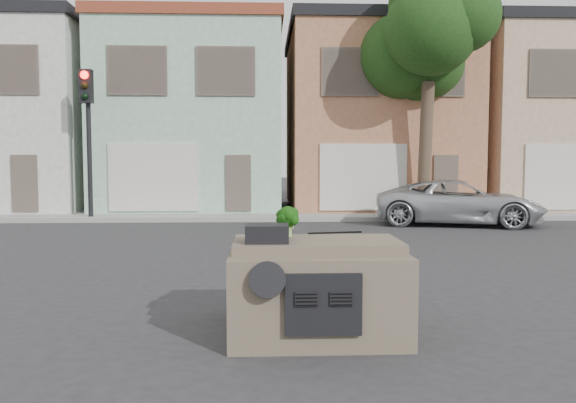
{
  "coord_description": "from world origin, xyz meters",
  "views": [
    {
      "loc": [
        -0.6,
        -9.6,
        2.03
      ],
      "look_at": [
        -0.18,
        0.5,
        1.3
      ],
      "focal_mm": 35.0,
      "sensor_mm": 36.0,
      "label": 1
    }
  ],
  "objects": [
    {
      "name": "car_dashboard",
      "position": [
        0.0,
        -3.0,
        0.56
      ],
      "size": [
        2.0,
        1.8,
        1.12
      ],
      "primitive_type": "cube",
      "color": "brown",
      "rests_on": "ground"
    },
    {
      "name": "traffic_signal",
      "position": [
        -6.5,
        9.5,
        2.55
      ],
      "size": [
        0.4,
        0.4,
        5.1
      ],
      "primitive_type": "cube",
      "color": "black",
      "rests_on": "ground"
    },
    {
      "name": "sidewalk",
      "position": [
        0.0,
        10.5,
        0.07
      ],
      "size": [
        40.0,
        3.0,
        0.15
      ],
      "primitive_type": "cube",
      "color": "gray",
      "rests_on": "ground"
    },
    {
      "name": "townhouse_beige",
      "position": [
        11.5,
        14.5,
        3.77
      ],
      "size": [
        7.2,
        8.2,
        7.55
      ],
      "primitive_type": "cube",
      "color": "tan",
      "rests_on": "ground"
    },
    {
      "name": "instrument_hump",
      "position": [
        -0.58,
        -3.35,
        1.22
      ],
      "size": [
        0.48,
        0.38,
        0.2
      ],
      "primitive_type": "cube",
      "color": "black",
      "rests_on": "car_dashboard"
    },
    {
      "name": "townhouse_mint",
      "position": [
        -3.5,
        14.5,
        3.77
      ],
      "size": [
        7.2,
        8.2,
        7.55
      ],
      "primitive_type": "cube",
      "color": "#A1CAAD",
      "rests_on": "ground"
    },
    {
      "name": "wiper_arm",
      "position": [
        0.28,
        -2.62,
        1.13
      ],
      "size": [
        0.69,
        0.15,
        0.02
      ],
      "primitive_type": "cube",
      "rotation": [
        0.0,
        0.0,
        0.17
      ],
      "color": "black",
      "rests_on": "car_dashboard"
    },
    {
      "name": "townhouse_tan",
      "position": [
        4.0,
        14.5,
        3.77
      ],
      "size": [
        7.2,
        8.2,
        7.55
      ],
      "primitive_type": "cube",
      "color": "#B17250",
      "rests_on": "ground"
    },
    {
      "name": "tree_near",
      "position": [
        5.0,
        9.8,
        4.25
      ],
      "size": [
        4.4,
        4.0,
        8.5
      ],
      "primitive_type": "cube",
      "color": "#1D4015",
      "rests_on": "ground"
    },
    {
      "name": "silver_pickup",
      "position": [
        5.57,
        7.95,
        0.0
      ],
      "size": [
        5.61,
        3.64,
        1.44
      ],
      "primitive_type": "imported",
      "rotation": [
        0.0,
        0.0,
        1.31
      ],
      "color": "#BABCC0",
      "rests_on": "ground"
    },
    {
      "name": "ground_plane",
      "position": [
        0.0,
        0.0,
        0.0
      ],
      "size": [
        120.0,
        120.0,
        0.0
      ],
      "primitive_type": "plane",
      "color": "#303033",
      "rests_on": "ground"
    },
    {
      "name": "broccoli",
      "position": [
        -0.33,
        -2.88,
        1.31
      ],
      "size": [
        0.44,
        0.44,
        0.38
      ],
      "primitive_type": "cube",
      "rotation": [
        0.0,
        0.0,
        5.53
      ],
      "color": "#0F3509",
      "rests_on": "car_dashboard"
    },
    {
      "name": "townhouse_white",
      "position": [
        -11.0,
        14.5,
        3.77
      ],
      "size": [
        7.2,
        8.2,
        7.55
      ],
      "primitive_type": "cube",
      "color": "silver",
      "rests_on": "ground"
    }
  ]
}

